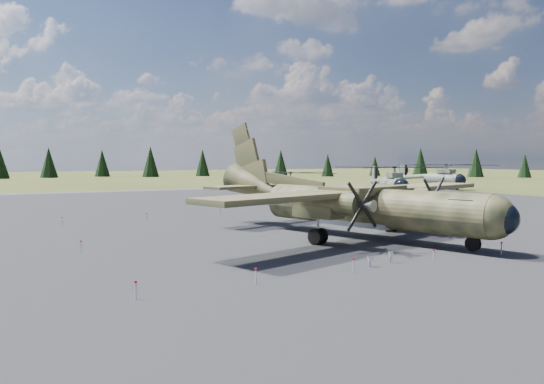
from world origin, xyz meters
name	(u,v)px	position (x,y,z in m)	size (l,w,h in m)	color
ground	(294,236)	(0.00, 0.00, 0.00)	(500.00, 500.00, 0.00)	brown
apron	(243,223)	(0.00, 10.00, 0.00)	(120.00, 120.00, 0.04)	#5B5C60
transport_plane	(352,200)	(4.06, -2.31, 3.00)	(31.21, 27.84, 10.43)	#2D351D
helicopter_near	(289,180)	(20.26, 36.73, 3.00)	(16.78, 19.70, 4.23)	slate
helicopter_mid	(393,175)	(36.75, 30.89, 3.60)	(26.13, 26.13, 5.08)	slate
helicopter_far	(444,171)	(61.46, 43.97, 3.70)	(21.59, 24.76, 5.21)	slate
info_placard_left	(370,260)	(-2.16, -12.67, 0.44)	(0.45, 0.27, 0.66)	gray
info_placard_right	(391,255)	(-0.24, -12.23, 0.47)	(0.49, 0.33, 0.71)	gray
barrier_fence	(290,231)	(-0.46, -0.08, 0.51)	(33.12, 29.62, 0.85)	silver
treeline	(259,176)	(0.63, 7.68, 4.72)	(319.61, 324.83, 10.99)	black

